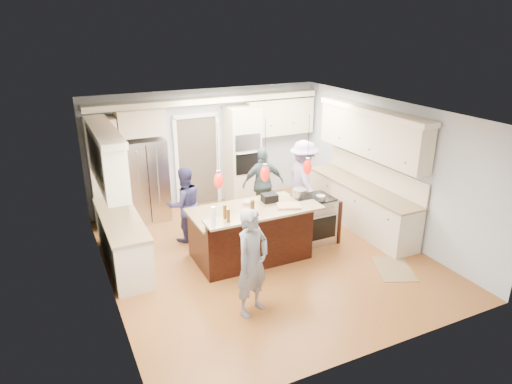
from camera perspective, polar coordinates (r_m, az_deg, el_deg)
ground_plane at (r=8.60m, az=1.01°, el=-7.93°), size 6.00×6.00×0.00m
room_shell at (r=7.89m, az=1.10°, el=3.73°), size 5.54×6.04×2.72m
refrigerator at (r=10.09m, az=-13.68°, el=1.48°), size 0.90×0.70×1.80m
oven_column at (r=10.70m, az=-1.73°, el=4.58°), size 0.72×0.69×2.30m
back_upper_cabinets at (r=10.17m, az=-9.76°, el=6.45°), size 5.30×0.61×2.54m
right_counter_run at (r=9.65m, az=13.35°, el=1.59°), size 0.64×3.10×2.51m
left_cabinets at (r=8.20m, az=-17.03°, el=-2.22°), size 0.64×2.30×2.51m
kitchen_island at (r=8.34m, az=-0.72°, el=-5.15°), size 2.10×1.46×1.12m
island_range at (r=9.04m, az=7.22°, el=-3.40°), size 0.82×0.71×0.92m
pendant_lights at (r=7.36m, az=1.13°, el=2.33°), size 1.75×0.15×1.03m
person_bar_end at (r=6.69m, az=-0.46°, el=-8.78°), size 0.72×0.61×1.67m
person_far_left at (r=8.99m, az=-8.89°, el=-1.54°), size 0.77×0.62×1.51m
person_far_right at (r=9.90m, az=0.91°, el=1.05°), size 0.97×0.52×1.58m
person_range_side at (r=10.01m, az=5.93°, el=1.59°), size 0.79×1.19×1.72m
floor_rug at (r=8.52m, az=16.83°, el=-9.16°), size 0.90×1.04×0.01m
water_bottle at (r=7.11m, az=-5.35°, el=-3.01°), size 0.07×0.07×0.31m
beer_bottle_a at (r=7.35m, az=-3.91°, el=-2.46°), size 0.06×0.06×0.23m
beer_bottle_b at (r=7.21m, az=-3.48°, el=-2.96°), size 0.06×0.06×0.23m
beer_bottle_c at (r=7.40m, az=-0.45°, el=-2.08°), size 0.09×0.09×0.28m
drink_can at (r=7.43m, az=-0.60°, el=-2.69°), size 0.06×0.06×0.11m
cutting_board at (r=7.84m, az=4.12°, el=-1.74°), size 0.47×0.41×0.03m
pot_large at (r=8.83m, az=5.44°, el=-0.12°), size 0.27×0.27×0.16m
pot_small at (r=8.73m, az=8.08°, el=-0.71°), size 0.18×0.18×0.09m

